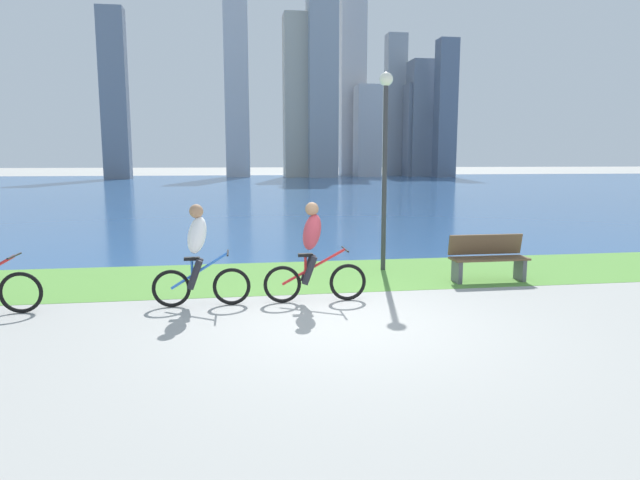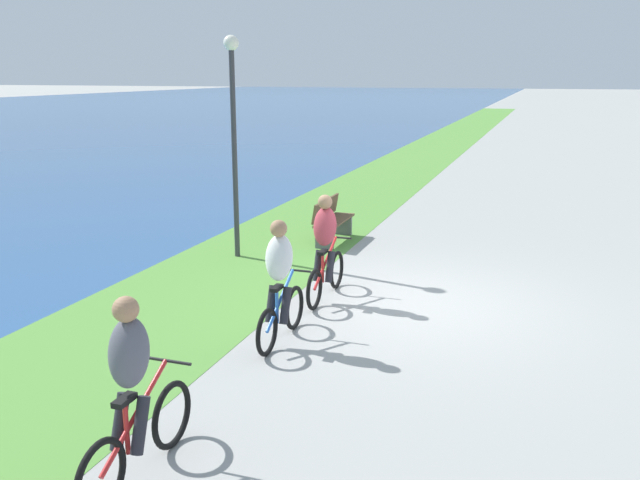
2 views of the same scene
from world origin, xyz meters
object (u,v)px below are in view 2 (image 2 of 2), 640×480
object	(u,v)px
bench_near_path	(332,220)
lamppost_tall	(233,116)
cyclist_distant_rear	(133,391)
cyclist_trailing	(280,282)
cyclist_lead	(325,248)

from	to	relation	value
bench_near_path	lamppost_tall	distance (m)	3.12
cyclist_distant_rear	cyclist_trailing	bearing A→B (deg)	0.00
cyclist_lead	bench_near_path	distance (m)	3.76
cyclist_distant_rear	lamppost_tall	bearing A→B (deg)	19.10
cyclist_distant_rear	bench_near_path	size ratio (longest dim) A/B	1.15
cyclist_lead	cyclist_trailing	bearing A→B (deg)	180.00
cyclist_lead	cyclist_trailing	size ratio (longest dim) A/B	1.04
cyclist_trailing	cyclist_distant_rear	size ratio (longest dim) A/B	0.96
cyclist_distant_rear	lamppost_tall	world-z (taller)	lamppost_tall
lamppost_tall	bench_near_path	bearing A→B (deg)	-38.07
bench_near_path	lamppost_tall	xyz separation A→B (m)	(-1.73, 1.35, 2.22)
cyclist_distant_rear	bench_near_path	world-z (taller)	cyclist_distant_rear
cyclist_distant_rear	lamppost_tall	size ratio (longest dim) A/B	0.42
bench_near_path	lamppost_tall	world-z (taller)	lamppost_tall
lamppost_tall	cyclist_lead	bearing A→B (deg)	-127.58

